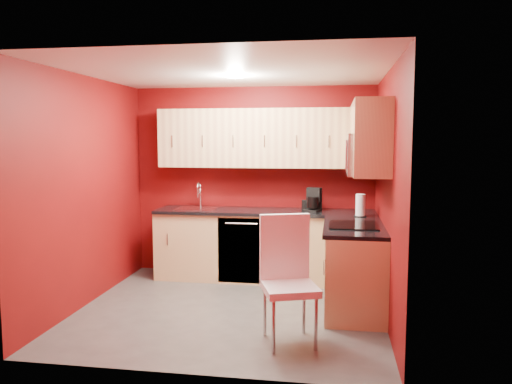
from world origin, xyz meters
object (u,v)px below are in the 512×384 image
(sink, at_px, (197,206))
(coffee_maker, at_px, (312,200))
(paper_towel, at_px, (360,205))
(dining_chair, at_px, (290,281))
(napkin_holder, at_px, (307,205))
(microwave, at_px, (366,154))

(sink, height_order, coffee_maker, sink)
(paper_towel, height_order, dining_chair, paper_towel)
(sink, distance_m, dining_chair, 2.45)
(sink, distance_m, paper_towel, 2.11)
(napkin_holder, height_order, paper_towel, paper_towel)
(sink, height_order, paper_towel, sink)
(coffee_maker, bearing_deg, sink, -164.01)
(coffee_maker, bearing_deg, microwave, -40.80)
(microwave, bearing_deg, sink, 154.40)
(microwave, bearing_deg, napkin_holder, 121.04)
(napkin_holder, bearing_deg, paper_towel, -34.65)
(coffee_maker, xyz_separation_m, napkin_holder, (-0.07, 0.14, -0.09))
(sink, bearing_deg, coffee_maker, -1.73)
(microwave, bearing_deg, paper_towel, 91.07)
(microwave, distance_m, paper_towel, 0.90)
(dining_chair, bearing_deg, paper_towel, 48.56)
(sink, xyz_separation_m, coffee_maker, (1.51, -0.05, 0.11))
(paper_towel, bearing_deg, microwave, -88.93)
(coffee_maker, relative_size, napkin_holder, 2.37)
(napkin_holder, xyz_separation_m, dining_chair, (-0.03, -2.08, -0.40))
(microwave, height_order, paper_towel, microwave)
(microwave, distance_m, sink, 2.43)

